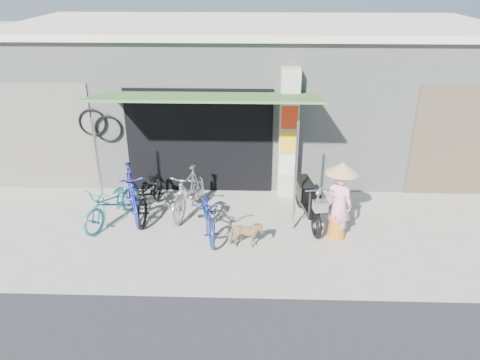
{
  "coord_description": "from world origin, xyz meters",
  "views": [
    {
      "loc": [
        0.08,
        -7.67,
        4.98
      ],
      "look_at": [
        -0.2,
        1.0,
        1.0
      ],
      "focal_mm": 35.0,
      "sensor_mm": 36.0,
      "label": 1
    }
  ],
  "objects_px": {
    "moped": "(308,200)",
    "bike_silver": "(189,192)",
    "bike_teal": "(113,203)",
    "nun": "(339,201)",
    "bike_blue": "(132,192)",
    "bike_navy": "(209,213)",
    "bike_black": "(150,193)",
    "street_dog": "(245,235)"
  },
  "relations": [
    {
      "from": "bike_blue",
      "to": "nun",
      "type": "height_order",
      "value": "nun"
    },
    {
      "from": "bike_black",
      "to": "moped",
      "type": "bearing_deg",
      "value": -1.04
    },
    {
      "from": "bike_black",
      "to": "bike_silver",
      "type": "relative_size",
      "value": 1.07
    },
    {
      "from": "bike_silver",
      "to": "nun",
      "type": "relative_size",
      "value": 1.08
    },
    {
      "from": "moped",
      "to": "bike_silver",
      "type": "bearing_deg",
      "value": 165.06
    },
    {
      "from": "bike_teal",
      "to": "bike_navy",
      "type": "relative_size",
      "value": 1.01
    },
    {
      "from": "bike_blue",
      "to": "nun",
      "type": "bearing_deg",
      "value": -30.2
    },
    {
      "from": "bike_teal",
      "to": "moped",
      "type": "bearing_deg",
      "value": 27.05
    },
    {
      "from": "bike_teal",
      "to": "nun",
      "type": "height_order",
      "value": "nun"
    },
    {
      "from": "bike_black",
      "to": "street_dog",
      "type": "xyz_separation_m",
      "value": [
        2.11,
        -1.34,
        -0.21
      ]
    },
    {
      "from": "moped",
      "to": "nun",
      "type": "bearing_deg",
      "value": -60.54
    },
    {
      "from": "bike_black",
      "to": "moped",
      "type": "height_order",
      "value": "moped"
    },
    {
      "from": "bike_black",
      "to": "street_dog",
      "type": "height_order",
      "value": "bike_black"
    },
    {
      "from": "bike_navy",
      "to": "moped",
      "type": "xyz_separation_m",
      "value": [
        2.04,
        0.59,
        0.03
      ]
    },
    {
      "from": "bike_blue",
      "to": "bike_black",
      "type": "distance_m",
      "value": 0.39
    },
    {
      "from": "bike_teal",
      "to": "bike_black",
      "type": "height_order",
      "value": "bike_black"
    },
    {
      "from": "bike_blue",
      "to": "moped",
      "type": "bearing_deg",
      "value": -21.75
    },
    {
      "from": "bike_silver",
      "to": "bike_navy",
      "type": "height_order",
      "value": "bike_silver"
    },
    {
      "from": "bike_silver",
      "to": "nun",
      "type": "xyz_separation_m",
      "value": [
        3.08,
        -0.89,
        0.29
      ]
    },
    {
      "from": "bike_blue",
      "to": "nun",
      "type": "xyz_separation_m",
      "value": [
        4.29,
        -0.74,
        0.26
      ]
    },
    {
      "from": "bike_blue",
      "to": "bike_navy",
      "type": "height_order",
      "value": "bike_blue"
    },
    {
      "from": "bike_teal",
      "to": "bike_silver",
      "type": "relative_size",
      "value": 1.0
    },
    {
      "from": "bike_teal",
      "to": "bike_black",
      "type": "bearing_deg",
      "value": 57.32
    },
    {
      "from": "bike_black",
      "to": "bike_blue",
      "type": "bearing_deg",
      "value": -157.32
    },
    {
      "from": "nun",
      "to": "bike_teal",
      "type": "bearing_deg",
      "value": 25.2
    },
    {
      "from": "bike_navy",
      "to": "nun",
      "type": "bearing_deg",
      "value": -13.15
    },
    {
      "from": "moped",
      "to": "street_dog",
      "type": "bearing_deg",
      "value": -148.74
    },
    {
      "from": "bike_silver",
      "to": "bike_navy",
      "type": "distance_m",
      "value": 0.97
    },
    {
      "from": "bike_navy",
      "to": "moped",
      "type": "bearing_deg",
      "value": 4.35
    },
    {
      "from": "nun",
      "to": "moped",
      "type": "bearing_deg",
      "value": -20.52
    },
    {
      "from": "bike_teal",
      "to": "street_dog",
      "type": "bearing_deg",
      "value": 6.27
    },
    {
      "from": "bike_silver",
      "to": "bike_navy",
      "type": "bearing_deg",
      "value": -43.24
    },
    {
      "from": "bike_silver",
      "to": "bike_navy",
      "type": "relative_size",
      "value": 1.01
    },
    {
      "from": "bike_teal",
      "to": "nun",
      "type": "relative_size",
      "value": 1.08
    },
    {
      "from": "bike_teal",
      "to": "bike_navy",
      "type": "xyz_separation_m",
      "value": [
        2.04,
        -0.36,
        -0.01
      ]
    },
    {
      "from": "bike_blue",
      "to": "moped",
      "type": "xyz_separation_m",
      "value": [
        3.76,
        -0.09,
        -0.08
      ]
    },
    {
      "from": "bike_teal",
      "to": "nun",
      "type": "distance_m",
      "value": 4.65
    },
    {
      "from": "bike_silver",
      "to": "bike_teal",
      "type": "bearing_deg",
      "value": -147.79
    },
    {
      "from": "bike_blue",
      "to": "bike_teal",
      "type": "bearing_deg",
      "value": -155.49
    },
    {
      "from": "bike_blue",
      "to": "nun",
      "type": "relative_size",
      "value": 1.14
    },
    {
      "from": "bike_navy",
      "to": "moped",
      "type": "distance_m",
      "value": 2.13
    },
    {
      "from": "bike_teal",
      "to": "bike_silver",
      "type": "bearing_deg",
      "value": 40.8
    }
  ]
}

